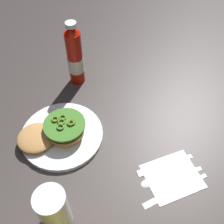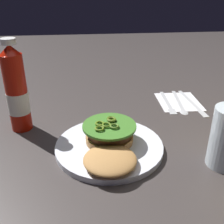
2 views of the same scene
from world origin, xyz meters
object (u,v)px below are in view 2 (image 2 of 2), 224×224
(butter_knife, at_px, (194,103))
(ketchup_bottle, at_px, (17,92))
(napkin, at_px, (179,101))
(fork_utensil, at_px, (168,103))
(dinner_plate, at_px, (109,147))
(spoon_utensil, at_px, (181,104))
(burger_sandwich, at_px, (110,142))

(butter_knife, bearing_deg, ketchup_bottle, -79.76)
(napkin, relative_size, fork_utensil, 0.85)
(dinner_plate, relative_size, napkin, 1.71)
(fork_utensil, distance_m, spoon_utensil, 0.04)
(ketchup_bottle, bearing_deg, fork_utensil, 103.31)
(dinner_plate, xyz_separation_m, burger_sandwich, (0.02, -0.00, 0.03))
(ketchup_bottle, distance_m, spoon_utensil, 0.51)
(ketchup_bottle, relative_size, napkin, 1.62)
(napkin, distance_m, butter_knife, 0.05)
(dinner_plate, bearing_deg, burger_sandwich, -2.77)
(dinner_plate, relative_size, ketchup_bottle, 1.06)
(ketchup_bottle, relative_size, fork_utensil, 1.38)
(fork_utensil, height_order, spoon_utensil, same)
(dinner_plate, relative_size, fork_utensil, 1.46)
(ketchup_bottle, height_order, spoon_utensil, ketchup_bottle)
(ketchup_bottle, xyz_separation_m, fork_utensil, (-0.11, 0.45, -0.11))
(dinner_plate, relative_size, spoon_utensil, 1.38)
(burger_sandwich, xyz_separation_m, spoon_utensil, (-0.25, 0.26, -0.03))
(dinner_plate, distance_m, burger_sandwich, 0.03)
(napkin, bearing_deg, fork_utensil, -67.18)
(ketchup_bottle, bearing_deg, napkin, 104.14)
(dinner_plate, height_order, spoon_utensil, dinner_plate)
(burger_sandwich, xyz_separation_m, ketchup_bottle, (-0.15, -0.23, 0.08))
(napkin, height_order, butter_knife, butter_knife)
(fork_utensil, bearing_deg, spoon_utensil, 72.73)
(ketchup_bottle, height_order, fork_utensil, ketchup_bottle)
(burger_sandwich, xyz_separation_m, fork_utensil, (-0.26, 0.22, -0.03))
(burger_sandwich, relative_size, ketchup_bottle, 0.87)
(ketchup_bottle, bearing_deg, burger_sandwich, 56.83)
(dinner_plate, distance_m, butter_knife, 0.38)
(burger_sandwich, bearing_deg, fork_utensil, 139.27)
(dinner_plate, bearing_deg, spoon_utensil, 131.02)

